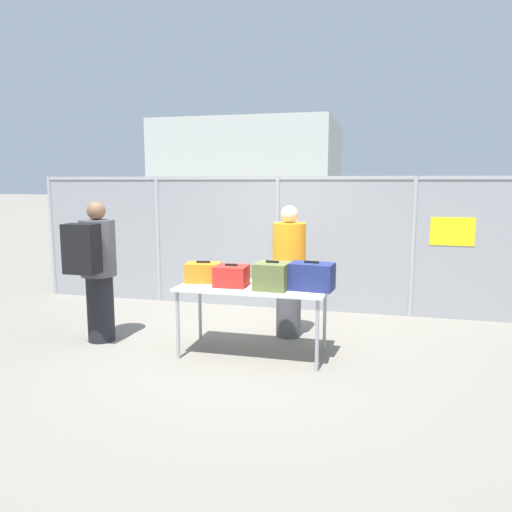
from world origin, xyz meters
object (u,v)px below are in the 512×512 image
utility_trailer (400,271)px  suitcase_red (232,276)px  inspection_table (253,292)px  security_worker_near (289,270)px  traveler_hooded (96,266)px  suitcase_orange (203,272)px  suitcase_olive (272,276)px  suitcase_navy (311,276)px

utility_trailer → suitcase_red: bearing=-116.9°
inspection_table → security_worker_near: security_worker_near is taller
inspection_table → traveler_hooded: 1.97m
suitcase_orange → suitcase_red: 0.41m
suitcase_orange → security_worker_near: bearing=37.7°
suitcase_olive → security_worker_near: 0.88m
suitcase_olive → utility_trailer: bearing=69.4°
suitcase_navy → traveler_hooded: bearing=-179.3°
inspection_table → security_worker_near: 0.83m
inspection_table → suitcase_olive: bearing=-23.6°
suitcase_orange → suitcase_navy: suitcase_navy is taller
suitcase_orange → suitcase_navy: (1.29, -0.11, 0.03)m
suitcase_red → traveler_hooded: bearing=-179.9°
inspection_table → traveler_hooded: size_ratio=0.97×
suitcase_olive → utility_trailer: 4.22m
suitcase_orange → suitcase_olive: 0.89m
inspection_table → suitcase_orange: size_ratio=3.82×
inspection_table → suitcase_red: size_ratio=4.55×
suitcase_navy → security_worker_near: security_worker_near is taller
traveler_hooded → suitcase_orange: bearing=10.1°
suitcase_navy → inspection_table: bearing=178.2°
suitcase_olive → suitcase_navy: size_ratio=0.75×
suitcase_navy → utility_trailer: bearing=74.6°
utility_trailer → security_worker_near: bearing=-115.6°
suitcase_olive → utility_trailer: (1.47, 3.91, -0.56)m
suitcase_orange → utility_trailer: 4.43m
suitcase_olive → utility_trailer: suitcase_olive is taller
inspection_table → suitcase_navy: bearing=-1.8°
suitcase_olive → suitcase_red: bearing=173.1°
security_worker_near → suitcase_olive: bearing=78.3°
security_worker_near → utility_trailer: security_worker_near is taller
suitcase_olive → suitcase_navy: 0.43m
suitcase_red → traveler_hooded: (-1.72, -0.00, 0.04)m
inspection_table → security_worker_near: size_ratio=1.00×
suitcase_orange → utility_trailer: size_ratio=0.12×
suitcase_navy → security_worker_near: bearing=116.5°
inspection_table → suitcase_orange: suitcase_orange is taller
suitcase_orange → security_worker_near: 1.13m
suitcase_navy → security_worker_near: 0.89m
traveler_hooded → security_worker_near: bearing=24.6°
traveler_hooded → utility_trailer: traveler_hooded is taller
suitcase_olive → traveler_hooded: (-2.20, 0.06, 0.01)m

